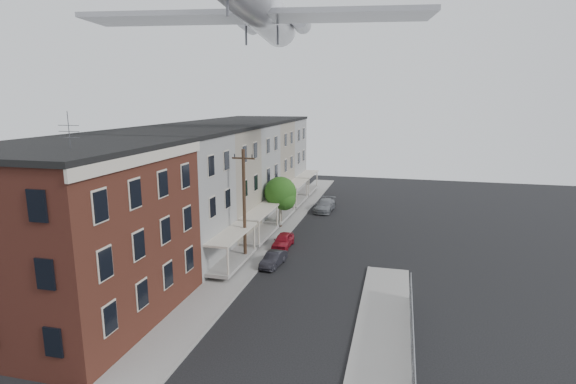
% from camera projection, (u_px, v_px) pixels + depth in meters
% --- Properties ---
extents(sidewalk_left, '(3.00, 62.00, 0.12)m').
position_uv_depth(sidewalk_left, '(268.00, 239.00, 41.40)').
color(sidewalk_left, gray).
rests_on(sidewalk_left, ground).
extents(sidewalk_right, '(3.00, 26.00, 0.12)m').
position_uv_depth(sidewalk_right, '(380.00, 366.00, 21.68)').
color(sidewalk_right, gray).
rests_on(sidewalk_right, ground).
extents(curb_left, '(0.15, 62.00, 0.14)m').
position_uv_depth(curb_left, '(283.00, 240.00, 41.05)').
color(curb_left, gray).
rests_on(curb_left, ground).
extents(curb_right, '(0.15, 26.00, 0.14)m').
position_uv_depth(curb_right, '(349.00, 362.00, 22.03)').
color(curb_right, gray).
rests_on(curb_right, ground).
extents(corner_building, '(10.31, 12.30, 12.15)m').
position_uv_depth(corner_building, '(74.00, 233.00, 25.78)').
color(corner_building, '#331310').
rests_on(corner_building, ground).
extents(row_house_a, '(11.98, 7.00, 10.30)m').
position_uv_depth(row_house_a, '(160.00, 199.00, 34.80)').
color(row_house_a, slate).
rests_on(row_house_a, ground).
extents(row_house_b, '(11.98, 7.00, 10.30)m').
position_uv_depth(row_house_b, '(199.00, 183.00, 41.44)').
color(row_house_b, gray).
rests_on(row_house_b, ground).
extents(row_house_c, '(11.98, 7.00, 10.30)m').
position_uv_depth(row_house_c, '(227.00, 171.00, 48.08)').
color(row_house_c, slate).
rests_on(row_house_c, ground).
extents(row_house_d, '(11.98, 7.00, 10.30)m').
position_uv_depth(row_house_d, '(249.00, 162.00, 54.73)').
color(row_house_d, gray).
rests_on(row_house_d, ground).
extents(row_house_e, '(11.98, 7.00, 10.30)m').
position_uv_depth(row_house_e, '(266.00, 155.00, 61.37)').
color(row_house_e, slate).
rests_on(row_house_e, ground).
extents(chainlink_fence, '(0.06, 18.06, 1.90)m').
position_uv_depth(chainlink_fence, '(413.00, 365.00, 20.18)').
color(chainlink_fence, gray).
rests_on(chainlink_fence, ground).
extents(utility_pole, '(1.80, 0.26, 9.00)m').
position_uv_depth(utility_pole, '(244.00, 205.00, 34.79)').
color(utility_pole, black).
rests_on(utility_pole, ground).
extents(street_tree, '(3.22, 3.20, 5.20)m').
position_uv_depth(street_tree, '(281.00, 194.00, 44.38)').
color(street_tree, black).
rests_on(street_tree, ground).
extents(car_near, '(1.43, 3.54, 1.20)m').
position_uv_depth(car_near, '(283.00, 241.00, 39.14)').
color(car_near, maroon).
rests_on(car_near, ground).
extents(car_mid, '(1.50, 3.41, 1.09)m').
position_uv_depth(car_mid, '(273.00, 259.00, 34.78)').
color(car_mid, black).
rests_on(car_mid, ground).
extents(car_far, '(2.11, 4.75, 1.35)m').
position_uv_depth(car_far, '(325.00, 205.00, 51.69)').
color(car_far, slate).
rests_on(car_far, ground).
extents(airplane, '(26.62, 30.41, 8.75)m').
position_uv_depth(airplane, '(261.00, 7.00, 35.98)').
color(airplane, silver).
rests_on(airplane, ground).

